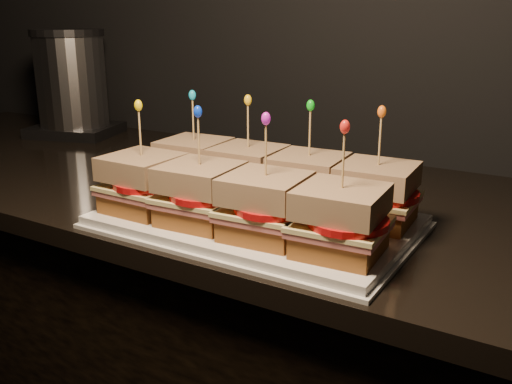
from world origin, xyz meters
The scene contains 63 objects.
granite_slab centered at (0.33, 1.68, 0.93)m, with size 2.64×0.66×0.03m, color black.
platter centered at (0.26, 1.51, 0.95)m, with size 0.45×0.28×0.02m, color white.
platter_rim centered at (0.26, 1.51, 0.95)m, with size 0.46×0.29×0.01m, color white.
sandwich_0_bread_bot centered at (0.10, 1.57, 0.98)m, with size 0.10×0.10×0.03m, color brown.
sandwich_0_ham centered at (0.10, 1.57, 0.99)m, with size 0.11×0.11×0.01m, color #BF625F.
sandwich_0_cheese centered at (0.10, 1.57, 1.00)m, with size 0.11×0.11×0.01m, color #F5E595.
sandwich_0_tomato centered at (0.11, 1.57, 1.01)m, with size 0.10×0.10×0.01m, color red.
sandwich_0_bread_top centered at (0.10, 1.57, 1.03)m, with size 0.10×0.10×0.03m, color #502510.
sandwich_0_pick centered at (0.10, 1.57, 1.08)m, with size 0.00×0.00×0.09m, color tan.
sandwich_0_frill centered at (0.10, 1.57, 1.12)m, with size 0.01×0.01×0.02m, color #15A2C6.
sandwich_1_bread_bot centered at (0.20, 1.57, 0.98)m, with size 0.10×0.10×0.03m, color brown.
sandwich_1_ham centered at (0.20, 1.57, 0.99)m, with size 0.11×0.11×0.01m, color #BF625F.
sandwich_1_cheese centered at (0.20, 1.57, 1.00)m, with size 0.11×0.11×0.01m, color #F5E595.
sandwich_1_tomato centered at (0.22, 1.57, 1.01)m, with size 0.10×0.10×0.01m, color red.
sandwich_1_bread_top centered at (0.20, 1.57, 1.03)m, with size 0.10×0.10×0.03m, color #502510.
sandwich_1_pick centered at (0.20, 1.57, 1.08)m, with size 0.00×0.00×0.09m, color tan.
sandwich_1_frill centered at (0.20, 1.57, 1.12)m, with size 0.01×0.01×0.02m, color yellow.
sandwich_2_bread_bot centered at (0.31, 1.57, 0.98)m, with size 0.10×0.10×0.03m, color brown.
sandwich_2_ham centered at (0.31, 1.57, 0.99)m, with size 0.11×0.11×0.01m, color #BF625F.
sandwich_2_cheese centered at (0.31, 1.57, 1.00)m, with size 0.11×0.11×0.01m, color #F5E595.
sandwich_2_tomato centered at (0.32, 1.57, 1.01)m, with size 0.10×0.10×0.01m, color red.
sandwich_2_bread_top centered at (0.31, 1.57, 1.03)m, with size 0.10×0.10×0.03m, color #502510.
sandwich_2_pick centered at (0.31, 1.57, 1.08)m, with size 0.00×0.00×0.09m, color tan.
sandwich_2_frill centered at (0.31, 1.57, 1.12)m, with size 0.01×0.01×0.02m, color #10AF18.
sandwich_3_bread_bot centered at (0.42, 1.57, 0.98)m, with size 0.10×0.10×0.03m, color brown.
sandwich_3_ham centered at (0.42, 1.57, 0.99)m, with size 0.11×0.11×0.01m, color #BF625F.
sandwich_3_cheese centered at (0.42, 1.57, 1.00)m, with size 0.11×0.11×0.01m, color #F5E595.
sandwich_3_tomato centered at (0.43, 1.57, 1.01)m, with size 0.10×0.10×0.01m, color red.
sandwich_3_bread_top centered at (0.42, 1.57, 1.03)m, with size 0.10×0.10×0.03m, color #502510.
sandwich_3_pick centered at (0.42, 1.57, 1.08)m, with size 0.00×0.00×0.09m, color tan.
sandwich_3_frill centered at (0.42, 1.57, 1.12)m, with size 0.01×0.01×0.02m, color orange.
sandwich_4_bread_bot centered at (0.10, 1.44, 0.98)m, with size 0.10×0.10×0.03m, color brown.
sandwich_4_ham centered at (0.10, 1.44, 0.99)m, with size 0.11×0.11×0.01m, color #BF625F.
sandwich_4_cheese centered at (0.10, 1.44, 1.00)m, with size 0.11×0.11×0.01m, color #F5E595.
sandwich_4_tomato centered at (0.11, 1.44, 1.01)m, with size 0.10×0.10×0.01m, color red.
sandwich_4_bread_top centered at (0.10, 1.44, 1.03)m, with size 0.10×0.10×0.03m, color #502510.
sandwich_4_pick centered at (0.10, 1.44, 1.08)m, with size 0.00×0.00×0.09m, color tan.
sandwich_4_frill centered at (0.10, 1.44, 1.12)m, with size 0.01×0.01×0.02m, color yellow.
sandwich_5_bread_bot centered at (0.20, 1.44, 0.98)m, with size 0.10×0.10×0.03m, color brown.
sandwich_5_ham centered at (0.20, 1.44, 0.99)m, with size 0.11×0.11×0.01m, color #BF625F.
sandwich_5_cheese centered at (0.20, 1.44, 1.00)m, with size 0.11×0.11×0.01m, color #F5E595.
sandwich_5_tomato centered at (0.22, 1.44, 1.01)m, with size 0.10×0.10×0.01m, color red.
sandwich_5_bread_top centered at (0.20, 1.44, 1.03)m, with size 0.10×0.10×0.03m, color #502510.
sandwich_5_pick centered at (0.20, 1.44, 1.08)m, with size 0.00×0.00×0.09m, color tan.
sandwich_5_frill centered at (0.20, 1.44, 1.12)m, with size 0.01×0.01×0.02m, color #0C34DE.
sandwich_6_bread_bot centered at (0.31, 1.44, 0.98)m, with size 0.10×0.10×0.03m, color brown.
sandwich_6_ham centered at (0.31, 1.44, 0.99)m, with size 0.11×0.11×0.01m, color #BF625F.
sandwich_6_cheese centered at (0.31, 1.44, 1.00)m, with size 0.11×0.11×0.01m, color #F5E595.
sandwich_6_tomato centered at (0.32, 1.44, 1.01)m, with size 0.10×0.10×0.01m, color red.
sandwich_6_bread_top centered at (0.31, 1.44, 1.03)m, with size 0.10×0.10×0.03m, color #502510.
sandwich_6_pick centered at (0.31, 1.44, 1.08)m, with size 0.00×0.00×0.09m, color tan.
sandwich_6_frill centered at (0.31, 1.44, 1.12)m, with size 0.01×0.01×0.02m, color #CA1FC6.
sandwich_7_bread_bot centered at (0.42, 1.44, 0.98)m, with size 0.10×0.10×0.03m, color brown.
sandwich_7_ham centered at (0.42, 1.44, 0.99)m, with size 0.11×0.11×0.01m, color #BF625F.
sandwich_7_cheese centered at (0.42, 1.44, 1.00)m, with size 0.11×0.11×0.01m, color #F5E595.
sandwich_7_tomato centered at (0.43, 1.44, 1.01)m, with size 0.10×0.10×0.01m, color red.
sandwich_7_bread_top centered at (0.42, 1.44, 1.03)m, with size 0.10×0.10×0.03m, color #502510.
sandwich_7_pick centered at (0.42, 1.44, 1.08)m, with size 0.00×0.00×0.09m, color tan.
sandwich_7_frill centered at (0.42, 1.44, 1.12)m, with size 0.01×0.01×0.02m, color red.
appliance_base centered at (-0.51, 1.85, 0.96)m, with size 0.21×0.17×0.03m, color #262628.
appliance_body centered at (-0.51, 1.85, 1.08)m, with size 0.17×0.17×0.23m, color silver.
appliance_lid centered at (-0.51, 1.85, 1.21)m, with size 0.18×0.18×0.02m, color #262628.
appliance centered at (-0.51, 1.85, 1.08)m, with size 0.21×0.17×0.27m, color silver, non-canonical shape.
Camera 1 is at (0.67, 0.82, 1.25)m, focal length 40.00 mm.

